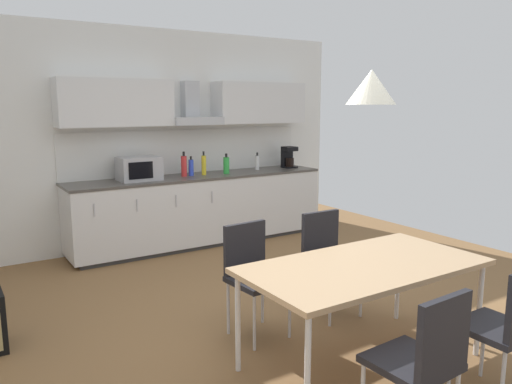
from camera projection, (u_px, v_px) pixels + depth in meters
ground_plane at (271, 331)px, 4.00m from camera, size 7.28×8.74×0.02m
wall_back at (137, 139)px, 6.22m from camera, size 5.82×0.10×2.71m
kitchen_counter at (200, 209)px, 6.43m from camera, size 3.36×0.67×0.89m
backsplash_tile at (189, 151)px, 6.56m from camera, size 3.34×0.02×0.57m
upper_wall_cabinets at (193, 104)px, 6.33m from camera, size 3.34×0.40×0.55m
microwave at (139, 169)px, 5.91m from camera, size 0.48×0.35×0.28m
coffee_maker at (288, 157)px, 7.11m from camera, size 0.18×0.19×0.30m
bottle_blue at (191, 167)px, 6.30m from camera, size 0.07×0.07×0.25m
bottle_green at (226, 165)px, 6.48m from camera, size 0.08×0.08×0.26m
bottle_white at (257, 162)px, 6.87m from camera, size 0.06×0.06×0.24m
bottle_yellow at (204, 165)px, 6.36m from camera, size 0.06×0.06×0.30m
bottle_red at (184, 166)px, 6.23m from camera, size 0.07×0.07×0.31m
dining_table at (364, 269)px, 3.37m from camera, size 1.67×0.86×0.72m
chair_far_right at (327, 252)px, 4.27m from camera, size 0.40×0.40×0.87m
chair_far_left at (252, 268)px, 3.87m from camera, size 0.43×0.43×0.87m
chair_near_left at (425, 354)px, 2.53m from camera, size 0.42×0.42×0.87m
chair_near_right at (509, 320)px, 2.93m from camera, size 0.40×0.40×0.87m
pendant_lamp at (371, 87)px, 3.16m from camera, size 0.32×0.32×0.22m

